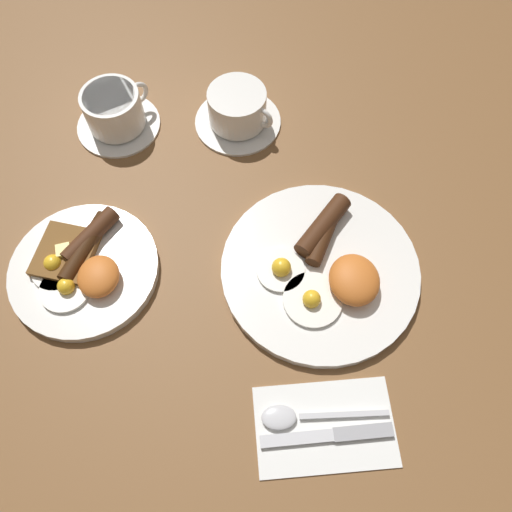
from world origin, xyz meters
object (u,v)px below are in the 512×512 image
at_px(teacup_near, 238,110).
at_px(breakfast_plate_far, 82,266).
at_px(teacup_far, 115,112).
at_px(spoon, 293,417).
at_px(breakfast_plate_near, 323,268).
at_px(knife, 335,435).

bearing_deg(teacup_near, breakfast_plate_far, 136.34).
distance_m(teacup_near, teacup_far, 0.20).
bearing_deg(teacup_far, teacup_near, -93.71).
distance_m(breakfast_plate_far, spoon, 0.36).
relative_size(teacup_near, spoon, 0.92).
bearing_deg(breakfast_plate_far, teacup_near, -43.66).
bearing_deg(breakfast_plate_near, breakfast_plate_far, 84.01).
xyz_separation_m(teacup_near, spoon, (-0.49, -0.03, -0.02)).
height_order(knife, spoon, spoon).
relative_size(teacup_far, knife, 0.84).
relative_size(breakfast_plate_near, teacup_far, 2.04).
bearing_deg(spoon, teacup_far, -62.24).
xyz_separation_m(breakfast_plate_far, knife, (-0.26, -0.32, -0.01)).
bearing_deg(breakfast_plate_far, knife, -128.86).
distance_m(knife, spoon, 0.06).
xyz_separation_m(teacup_far, spoon, (-0.51, -0.23, -0.02)).
bearing_deg(knife, teacup_near, -81.04).
relative_size(teacup_near, knife, 0.88).
distance_m(teacup_far, spoon, 0.56).
bearing_deg(teacup_far, breakfast_plate_near, -135.50).
distance_m(teacup_near, spoon, 0.49).
bearing_deg(teacup_far, spoon, -155.30).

